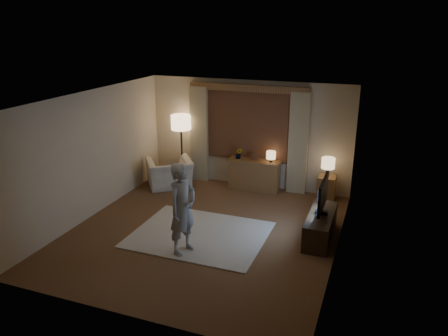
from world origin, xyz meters
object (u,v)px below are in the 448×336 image
at_px(sideboard, 254,175).
at_px(side_table, 326,188).
at_px(tv_stand, 320,226).
at_px(person, 182,209).
at_px(armchair, 170,173).

relative_size(sideboard, side_table, 2.14).
distance_m(side_table, tv_stand, 1.95).
height_order(side_table, tv_stand, side_table).
xyz_separation_m(tv_stand, person, (-2.18, -1.38, 0.59)).
bearing_deg(person, armchair, 47.31).
distance_m(side_table, person, 3.93).
relative_size(armchair, person, 0.64).
bearing_deg(sideboard, side_table, -1.65).
xyz_separation_m(sideboard, person, (-0.28, -3.38, 0.49)).
bearing_deg(armchair, tv_stand, 122.71).
bearing_deg(tv_stand, sideboard, 133.58).
xyz_separation_m(sideboard, tv_stand, (1.90, -2.00, -0.10)).
xyz_separation_m(sideboard, armchair, (-2.00, -0.56, -0.01)).
bearing_deg(armchair, sideboard, 158.54).
relative_size(sideboard, armchair, 1.14).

